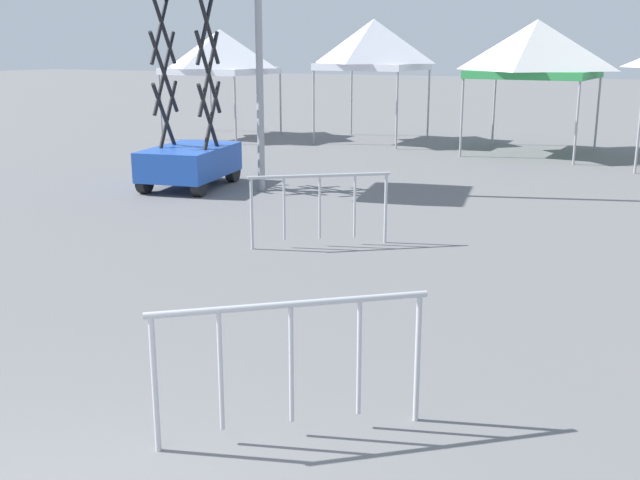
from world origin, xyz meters
TOP-DOWN VIEW (x-y plane):
  - canopy_tent_right_of_center at (-10.72, 18.69)m, footprint 2.90×2.90m
  - canopy_tent_left_of_center at (-5.95, 19.75)m, footprint 2.85×2.85m
  - canopy_tent_behind_center at (-1.04, 19.14)m, footprint 3.23×3.23m
  - scissor_lift at (-6.38, 10.88)m, footprint 1.79×2.51m
  - crowd_barrier_by_lift at (-1.85, 7.80)m, footprint 1.71×1.30m
  - crowd_barrier_near_person at (0.43, 2.70)m, footprint 1.65×1.38m

SIDE VIEW (x-z plane):
  - crowd_barrier_by_lift at x=-1.85m, z-range 0.22..1.29m
  - crowd_barrier_near_person at x=0.43m, z-range 0.22..1.29m
  - scissor_lift at x=-6.38m, z-range -0.93..3.62m
  - canopy_tent_right_of_center at x=-10.72m, z-range 0.99..4.36m
  - canopy_tent_behind_center at x=-1.04m, z-range 1.01..4.55m
  - canopy_tent_left_of_center at x=-5.95m, z-range 1.08..4.72m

